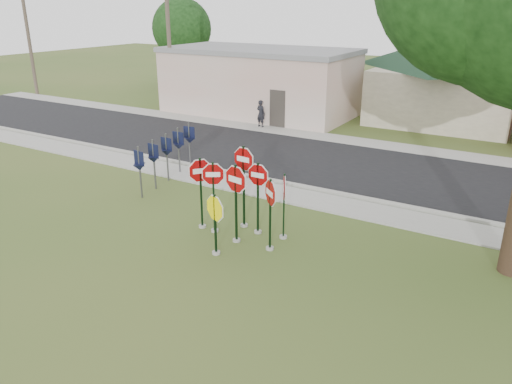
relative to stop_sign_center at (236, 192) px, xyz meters
The scene contains 20 objects.
ground 2.03m from the stop_sign_center, 93.14° to the right, with size 120.00×120.00×0.00m, color #3A5520.
sidewalk_near 4.57m from the stop_sign_center, 90.89° to the left, with size 60.00×1.60×0.06m, color gray.
road 8.93m from the stop_sign_center, 90.43° to the left, with size 60.00×7.00×0.04m, color black.
sidewalk_far 13.18m from the stop_sign_center, 90.29° to the left, with size 60.00×1.60×0.06m, color gray.
curb 5.51m from the stop_sign_center, 90.72° to the left, with size 60.00×0.20×0.14m, color gray.
stop_sign_center is the anchor object (origin of this frame).
stop_sign_yellow 1.10m from the stop_sign_center, 93.77° to the right, with size 1.01×0.37×1.97m.
stop_sign_left 1.02m from the stop_sign_center, 166.67° to the left, with size 0.83×0.52×2.43m.
stop_sign_right 1.16m from the stop_sign_center, ahead, with size 0.82×0.69×2.33m.
stop_sign_back_right 0.91m from the stop_sign_center, 73.54° to the left, with size 0.97×0.24×2.43m.
stop_sign_back_left 1.13m from the stop_sign_center, 110.05° to the left, with size 1.04×0.24×2.83m.
stop_sign_far_right 1.49m from the stop_sign_center, 40.02° to the left, with size 0.55×0.93×2.23m.
stop_sign_far_left 1.55m from the stop_sign_center, 169.08° to the left, with size 0.65×0.83×2.47m.
route_sign_row 6.39m from the stop_sign_center, 148.99° to the left, with size 1.43×4.63×2.00m.
building_stucco 19.08m from the stop_sign_center, 118.37° to the left, with size 12.20×6.20×4.20m.
building_house 20.97m from the stop_sign_center, 84.67° to the left, with size 11.60×11.60×6.20m.
utility_pole_near 20.12m from the stop_sign_center, 135.16° to the left, with size 2.20×0.26×9.50m.
utility_pole_far 31.51m from the stop_sign_center, 153.51° to the left, with size 2.20×0.26×9.00m.
bg_tree_left 30.54m from the stop_sign_center, 131.37° to the left, with size 4.90×4.90×7.35m.
pedestrian 15.02m from the stop_sign_center, 117.42° to the left, with size 0.57×0.37×1.56m, color black.
Camera 1 is at (7.64, -10.34, 6.86)m, focal length 35.00 mm.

